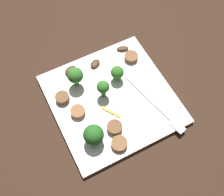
{
  "coord_description": "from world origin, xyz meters",
  "views": [
    {
      "loc": [
        0.27,
        -0.14,
        0.58
      ],
      "look_at": [
        0.0,
        0.0,
        0.01
      ],
      "focal_mm": 46.69,
      "sensor_mm": 36.0,
      "label": 1
    }
  ],
  "objects_px": {
    "sausage_slice_2": "(62,98)",
    "broccoli_floret_1": "(117,73)",
    "broccoli_floret_3": "(75,76)",
    "mushroom_1": "(123,49)",
    "broccoli_floret_0": "(103,88)",
    "sausage_slice_4": "(119,144)",
    "fork": "(158,107)",
    "mushroom_0": "(95,64)",
    "plate": "(112,99)",
    "mushroom_2": "(70,70)",
    "pepper_strip_1": "(111,112)",
    "sausage_slice_3": "(77,111)",
    "sausage_slice_1": "(131,57)",
    "sausage_slice_0": "(115,128)",
    "broccoli_floret_2": "(94,135)"
  },
  "relations": [
    {
      "from": "sausage_slice_3",
      "to": "sausage_slice_1",
      "type": "bearing_deg",
      "value": 112.51
    },
    {
      "from": "broccoli_floret_1",
      "to": "mushroom_2",
      "type": "bearing_deg",
      "value": -127.66
    },
    {
      "from": "sausage_slice_4",
      "to": "mushroom_1",
      "type": "height_order",
      "value": "sausage_slice_4"
    },
    {
      "from": "sausage_slice_2",
      "to": "broccoli_floret_1",
      "type": "bearing_deg",
      "value": 87.02
    },
    {
      "from": "mushroom_1",
      "to": "mushroom_2",
      "type": "height_order",
      "value": "mushroom_2"
    },
    {
      "from": "mushroom_1",
      "to": "pepper_strip_1",
      "type": "distance_m",
      "value": 0.17
    },
    {
      "from": "plate",
      "to": "pepper_strip_1",
      "type": "xyz_separation_m",
      "value": [
        0.03,
        -0.02,
        0.01
      ]
    },
    {
      "from": "sausage_slice_0",
      "to": "sausage_slice_1",
      "type": "distance_m",
      "value": 0.19
    },
    {
      "from": "broccoli_floret_0",
      "to": "pepper_strip_1",
      "type": "height_order",
      "value": "broccoli_floret_0"
    },
    {
      "from": "plate",
      "to": "sausage_slice_0",
      "type": "bearing_deg",
      "value": -23.01
    },
    {
      "from": "broccoli_floret_2",
      "to": "plate",
      "type": "bearing_deg",
      "value": 132.5
    },
    {
      "from": "mushroom_0",
      "to": "sausage_slice_0",
      "type": "bearing_deg",
      "value": -11.69
    },
    {
      "from": "plate",
      "to": "sausage_slice_3",
      "type": "xyz_separation_m",
      "value": [
        -0.0,
        -0.08,
        0.01
      ]
    },
    {
      "from": "broccoli_floret_3",
      "to": "sausage_slice_1",
      "type": "distance_m",
      "value": 0.15
    },
    {
      "from": "sausage_slice_2",
      "to": "mushroom_2",
      "type": "distance_m",
      "value": 0.08
    },
    {
      "from": "plate",
      "to": "broccoli_floret_3",
      "type": "relative_size",
      "value": 4.65
    },
    {
      "from": "sausage_slice_0",
      "to": "sausage_slice_4",
      "type": "relative_size",
      "value": 0.96
    },
    {
      "from": "broccoli_floret_1",
      "to": "sausage_slice_0",
      "type": "relative_size",
      "value": 1.27
    },
    {
      "from": "fork",
      "to": "pepper_strip_1",
      "type": "relative_size",
      "value": 3.87
    },
    {
      "from": "broccoli_floret_3",
      "to": "sausage_slice_2",
      "type": "bearing_deg",
      "value": -63.9
    },
    {
      "from": "broccoli_floret_3",
      "to": "pepper_strip_1",
      "type": "height_order",
      "value": "broccoli_floret_3"
    },
    {
      "from": "broccoli_floret_2",
      "to": "sausage_slice_0",
      "type": "relative_size",
      "value": 1.61
    },
    {
      "from": "broccoli_floret_1",
      "to": "sausage_slice_3",
      "type": "distance_m",
      "value": 0.12
    },
    {
      "from": "plate",
      "to": "sausage_slice_0",
      "type": "xyz_separation_m",
      "value": [
        0.07,
        -0.03,
        0.01
      ]
    },
    {
      "from": "sausage_slice_2",
      "to": "broccoli_floret_3",
      "type": "bearing_deg",
      "value": 116.1
    },
    {
      "from": "broccoli_floret_3",
      "to": "fork",
      "type": "bearing_deg",
      "value": 44.53
    },
    {
      "from": "mushroom_1",
      "to": "sausage_slice_3",
      "type": "bearing_deg",
      "value": -57.97
    },
    {
      "from": "fork",
      "to": "broccoli_floret_2",
      "type": "bearing_deg",
      "value": -101.76
    },
    {
      "from": "broccoli_floret_0",
      "to": "mushroom_1",
      "type": "distance_m",
      "value": 0.14
    },
    {
      "from": "broccoli_floret_0",
      "to": "mushroom_1",
      "type": "height_order",
      "value": "broccoli_floret_0"
    },
    {
      "from": "pepper_strip_1",
      "to": "sausage_slice_2",
      "type": "bearing_deg",
      "value": -133.5
    },
    {
      "from": "mushroom_0",
      "to": "plate",
      "type": "bearing_deg",
      "value": -3.17
    },
    {
      "from": "broccoli_floret_3",
      "to": "mushroom_1",
      "type": "xyz_separation_m",
      "value": [
        -0.04,
        0.14,
        -0.03
      ]
    },
    {
      "from": "fork",
      "to": "sausage_slice_0",
      "type": "height_order",
      "value": "sausage_slice_0"
    },
    {
      "from": "mushroom_1",
      "to": "broccoli_floret_0",
      "type": "bearing_deg",
      "value": -46.92
    },
    {
      "from": "sausage_slice_1",
      "to": "broccoli_floret_1",
      "type": "bearing_deg",
      "value": -58.28
    },
    {
      "from": "broccoli_floret_2",
      "to": "sausage_slice_4",
      "type": "relative_size",
      "value": 1.55
    },
    {
      "from": "fork",
      "to": "sausage_slice_4",
      "type": "distance_m",
      "value": 0.12
    },
    {
      "from": "broccoli_floret_1",
      "to": "sausage_slice_1",
      "type": "bearing_deg",
      "value": 121.72
    },
    {
      "from": "sausage_slice_2",
      "to": "sausage_slice_3",
      "type": "distance_m",
      "value": 0.05
    },
    {
      "from": "broccoli_floret_0",
      "to": "broccoli_floret_3",
      "type": "relative_size",
      "value": 0.9
    },
    {
      "from": "mushroom_0",
      "to": "pepper_strip_1",
      "type": "height_order",
      "value": "mushroom_0"
    },
    {
      "from": "sausage_slice_3",
      "to": "mushroom_2",
      "type": "xyz_separation_m",
      "value": [
        -0.1,
        0.03,
        -0.0
      ]
    },
    {
      "from": "broccoli_floret_1",
      "to": "broccoli_floret_2",
      "type": "xyz_separation_m",
      "value": [
        0.11,
        -0.11,
        0.0
      ]
    },
    {
      "from": "fork",
      "to": "sausage_slice_4",
      "type": "xyz_separation_m",
      "value": [
        0.04,
        -0.11,
        0.0
      ]
    },
    {
      "from": "plate",
      "to": "sausage_slice_1",
      "type": "distance_m",
      "value": 0.12
    },
    {
      "from": "sausage_slice_2",
      "to": "mushroom_0",
      "type": "relative_size",
      "value": 1.11
    },
    {
      "from": "broccoli_floret_1",
      "to": "broccoli_floret_3",
      "type": "distance_m",
      "value": 0.09
    },
    {
      "from": "broccoli_floret_3",
      "to": "sausage_slice_0",
      "type": "xyz_separation_m",
      "value": [
        0.14,
        0.03,
        -0.03
      ]
    },
    {
      "from": "sausage_slice_4",
      "to": "broccoli_floret_2",
      "type": "bearing_deg",
      "value": -128.33
    }
  ]
}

